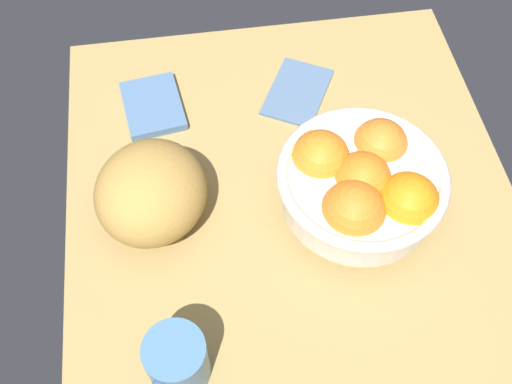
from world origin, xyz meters
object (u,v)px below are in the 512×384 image
at_px(napkin_folded, 297,91).
at_px(napkin_spare, 153,106).
at_px(mug, 175,364).
at_px(fruit_bowl, 362,184).
at_px(bread_loaf, 151,192).

distance_m(napkin_folded, napkin_spare, 0.23).
height_order(napkin_folded, mug, mug).
bearing_deg(napkin_folded, napkin_spare, -90.26).
xyz_separation_m(fruit_bowl, napkin_spare, (-0.23, -0.27, -0.06)).
bearing_deg(fruit_bowl, napkin_folded, -169.75).
distance_m(fruit_bowl, bread_loaf, 0.28).
bearing_deg(fruit_bowl, mug, -53.46).
distance_m(napkin_spare, mug, 0.43).
height_order(fruit_bowl, bread_loaf, same).
height_order(fruit_bowl, mug, fruit_bowl).
relative_size(fruit_bowl, mug, 2.21).
distance_m(bread_loaf, mug, 0.23).
bearing_deg(mug, bread_loaf, -176.69).
relative_size(napkin_folded, napkin_spare, 1.13).
xyz_separation_m(bread_loaf, mug, (0.23, 0.01, -0.02)).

